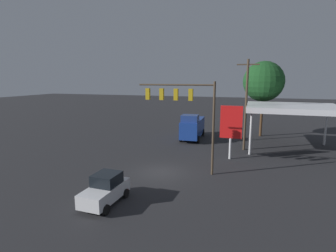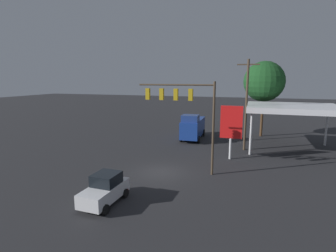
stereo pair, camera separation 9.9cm
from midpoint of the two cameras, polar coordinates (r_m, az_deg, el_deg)
name	(u,v)px [view 1 (the left image)]	position (r m, az deg, el deg)	size (l,w,h in m)	color
ground_plane	(161,172)	(23.53, -1.66, -9.99)	(200.00, 200.00, 0.00)	#262628
traffic_signal_assembly	(184,104)	(22.47, 3.36, 4.76)	(6.76, 0.43, 7.93)	#473828
utility_pole	(246,103)	(30.89, 16.55, 4.79)	(2.40, 0.26, 10.29)	#473828
gas_station_canopy	(293,108)	(33.04, 25.41, 3.51)	(9.97, 8.47, 5.19)	silver
price_sign	(231,124)	(27.11, 13.49, 0.49)	(2.19, 0.27, 5.49)	silver
delivery_truck	(192,127)	(35.79, 5.27, -0.18)	(2.80, 6.90, 3.58)	navy
hatchback_crossing	(105,189)	(18.24, -13.64, -13.26)	(2.05, 3.85, 1.97)	silver
street_tree	(264,82)	(39.28, 20.03, 9.08)	(5.59, 5.59, 10.58)	#4C331E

